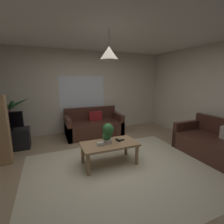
{
  "coord_description": "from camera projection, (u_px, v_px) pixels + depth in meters",
  "views": [
    {
      "loc": [
        -1.21,
        -2.64,
        1.71
      ],
      "look_at": [
        0.0,
        0.3,
        1.05
      ],
      "focal_mm": 25.81,
      "sensor_mm": 36.0,
      "label": 1
    }
  ],
  "objects": [
    {
      "name": "remote_on_table_0",
      "position": [
        118.0,
        140.0,
        3.34
      ],
      "size": [
        0.05,
        0.16,
        0.02
      ],
      "primitive_type": "cube",
      "rotation": [
        0.0,
        0.0,
        3.17
      ],
      "color": "black",
      "rests_on": "coffee_table"
    },
    {
      "name": "wall_right",
      "position": [
        219.0,
        96.0,
        3.94
      ],
      "size": [
        0.06,
        4.98,
        2.57
      ],
      "primitive_type": "cube",
      "color": "beige",
      "rests_on": "ground"
    },
    {
      "name": "pendant_lamp",
      "position": [
        109.0,
        53.0,
        2.87
      ],
      "size": [
        0.33,
        0.33,
        0.53
      ],
      "color": "black"
    },
    {
      "name": "ceiling",
      "position": [
        119.0,
        25.0,
        2.67
      ],
      "size": [
        5.34,
        4.98,
        0.02
      ],
      "primitive_type": "cube",
      "color": "white"
    },
    {
      "name": "book_on_table_1",
      "position": [
        101.0,
        144.0,
        3.1
      ],
      "size": [
        0.14,
        0.11,
        0.03
      ],
      "primitive_type": "cube",
      "rotation": [
        0.0,
        0.0,
        0.13
      ],
      "color": "beige",
      "rests_on": "coffee_table"
    },
    {
      "name": "window_pane",
      "position": [
        82.0,
        93.0,
        5.14
      ],
      "size": [
        1.43,
        0.01,
        1.08
      ],
      "primitive_type": "cube",
      "color": "white"
    },
    {
      "name": "coffee_table",
      "position": [
        109.0,
        146.0,
        3.23
      ],
      "size": [
        1.11,
        0.59,
        0.45
      ],
      "color": "#A87F56",
      "rests_on": "ground"
    },
    {
      "name": "book_on_table_2",
      "position": [
        101.0,
        143.0,
        3.09
      ],
      "size": [
        0.14,
        0.09,
        0.02
      ],
      "primitive_type": "cube",
      "rotation": [
        0.0,
        0.0,
        -0.03
      ],
      "color": "beige",
      "rests_on": "coffee_table"
    },
    {
      "name": "rug",
      "position": [
        122.0,
        172.0,
        3.01
      ],
      "size": [
        3.47,
        2.74,
        0.01
      ],
      "primitive_type": "cube",
      "color": "beige",
      "rests_on": "ground"
    },
    {
      "name": "remote_on_table_1",
      "position": [
        121.0,
        140.0,
        3.33
      ],
      "size": [
        0.17,
        0.08,
        0.02
      ],
      "primitive_type": "cube",
      "rotation": [
        0.0,
        0.0,
        4.91
      ],
      "color": "black",
      "rests_on": "coffee_table"
    },
    {
      "name": "book_on_table_0",
      "position": [
        100.0,
        145.0,
        3.1
      ],
      "size": [
        0.14,
        0.1,
        0.02
      ],
      "primitive_type": "cube",
      "rotation": [
        0.0,
        0.0,
        0.03
      ],
      "color": "beige",
      "rests_on": "coffee_table"
    },
    {
      "name": "couch_under_window",
      "position": [
        94.0,
        126.0,
        4.97
      ],
      "size": [
        1.67,
        0.88,
        0.82
      ],
      "color": "#47281E",
      "rests_on": "ground"
    },
    {
      "name": "wall_back",
      "position": [
        86.0,
        92.0,
        5.21
      ],
      "size": [
        5.46,
        0.06,
        2.57
      ],
      "primitive_type": "cube",
      "color": "beige",
      "rests_on": "ground"
    },
    {
      "name": "floor",
      "position": [
        118.0,
        167.0,
        3.19
      ],
      "size": [
        5.34,
        4.98,
        0.02
      ],
      "primitive_type": "cube",
      "color": "#9E8466",
      "rests_on": "ground"
    },
    {
      "name": "tv_stand",
      "position": [
        9.0,
        140.0,
        3.93
      ],
      "size": [
        0.9,
        0.44,
        0.5
      ],
      "primitive_type": "cube",
      "color": "black",
      "rests_on": "ground"
    },
    {
      "name": "tv",
      "position": [
        7.0,
        121.0,
        3.81
      ],
      "size": [
        0.7,
        0.16,
        0.44
      ],
      "color": "black",
      "rests_on": "tv_stand"
    },
    {
      "name": "potted_plant_on_table",
      "position": [
        108.0,
        133.0,
        3.19
      ],
      "size": [
        0.23,
        0.24,
        0.4
      ],
      "color": "beige",
      "rests_on": "coffee_table"
    },
    {
      "name": "couch_right_side",
      "position": [
        215.0,
        145.0,
        3.57
      ],
      "size": [
        0.88,
        1.56,
        0.82
      ],
      "rotation": [
        0.0,
        0.0,
        -1.57
      ],
      "color": "#47281E",
      "rests_on": "ground"
    },
    {
      "name": "potted_palm_corner",
      "position": [
        12.0,
        122.0,
        4.33
      ],
      "size": [
        0.9,
        0.74,
        1.28
      ],
      "color": "#4C4C51",
      "rests_on": "ground"
    }
  ]
}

